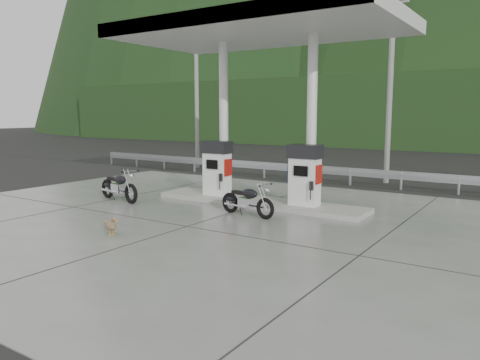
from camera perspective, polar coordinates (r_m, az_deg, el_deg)
The scene contains 16 objects.
ground at distance 12.80m, azimuth -3.60°, elevation -4.86°, with size 160.00×160.00×0.00m, color black.
forecourt_apron at distance 12.79m, azimuth -3.60°, elevation -4.82°, with size 18.00×14.00×0.02m, color slate.
pump_island at distance 14.81m, azimuth 2.22°, elevation -2.69°, with size 7.00×1.40×0.15m, color #9F9B94.
gas_pump_left at distance 15.53m, azimuth -2.82°, elevation 1.46°, with size 0.95×0.55×1.80m, color white, non-canonical shape.
gas_pump_right at distance 13.90m, azimuth 7.90°, elevation 0.60°, with size 0.95×0.55×1.80m, color white, non-canonical shape.
canopy_column_left at distance 15.76m, azimuth -1.99°, elevation 7.39°, with size 0.30×0.30×5.00m, color white.
canopy_column_right at distance 14.15m, azimuth 8.73°, elevation 7.21°, with size 0.30×0.30×5.00m, color white.
canopy_roof at distance 14.75m, azimuth 2.34°, elevation 17.87°, with size 8.50×5.00×0.40m, color silver.
guardrail at distance 19.58m, azimuth 10.58°, elevation 1.66°, with size 26.00×0.16×1.42m, color #A3A6AB, non-canonical shape.
road at distance 22.91m, azimuth 13.94°, elevation 0.70°, with size 60.00×7.00×0.01m, color black.
utility_pole_a at distance 24.90m, azimuth -5.31°, elevation 10.70°, with size 0.22×0.22×8.00m, color gray.
utility_pole_b at distance 20.25m, azimuth 17.84°, elevation 10.94°, with size 0.22×0.22×8.00m, color gray.
tree_band at distance 40.66m, azimuth 22.91°, elevation 7.69°, with size 80.00×6.00×6.00m, color black.
motorcycle_left at distance 15.86m, azimuth -14.57°, elevation -0.79°, with size 1.96×0.62×0.93m, color black, non-canonical shape.
motorcycle_right at distance 13.12m, azimuth 0.88°, elevation -2.57°, with size 1.76×0.56×0.83m, color black, non-canonical shape.
duck at distance 11.60m, azimuth -15.48°, elevation -5.41°, with size 0.55×0.15×0.39m, color brown, non-canonical shape.
Camera 1 is at (7.51, -9.96, 2.88)m, focal length 35.00 mm.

